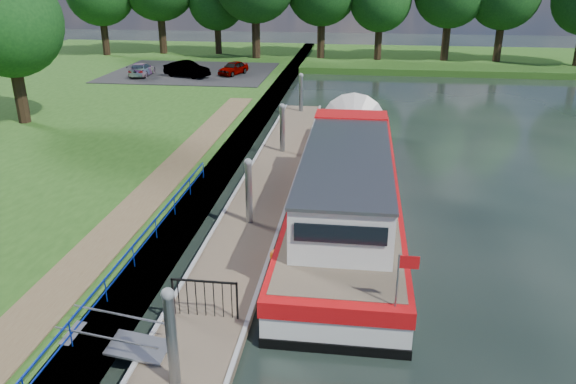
# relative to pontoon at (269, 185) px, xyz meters

# --- Properties ---
(ground) EXTENTS (160.00, 160.00, 0.00)m
(ground) POSITION_rel_pontoon_xyz_m (0.00, -13.00, -0.18)
(ground) COLOR black
(ground) RESTS_ON ground
(bank_edge) EXTENTS (1.10, 90.00, 0.78)m
(bank_edge) POSITION_rel_pontoon_xyz_m (-2.55, 2.00, 0.20)
(bank_edge) COLOR #473D2D
(bank_edge) RESTS_ON ground
(far_bank) EXTENTS (60.00, 18.00, 0.60)m
(far_bank) POSITION_rel_pontoon_xyz_m (12.00, 39.00, 0.12)
(far_bank) COLOR #224B15
(far_bank) RESTS_ON ground
(footpath) EXTENTS (1.60, 40.00, 0.05)m
(footpath) POSITION_rel_pontoon_xyz_m (-4.40, -5.00, 0.62)
(footpath) COLOR brown
(footpath) RESTS_ON riverbank
(carpark) EXTENTS (14.00, 12.00, 0.06)m
(carpark) POSITION_rel_pontoon_xyz_m (-11.00, 25.00, 0.62)
(carpark) COLOR black
(carpark) RESTS_ON riverbank
(blue_fence) EXTENTS (0.04, 18.04, 0.72)m
(blue_fence) POSITION_rel_pontoon_xyz_m (-2.75, -10.00, 1.13)
(blue_fence) COLOR #0C2DBF
(blue_fence) RESTS_ON riverbank
(pontoon) EXTENTS (2.50, 30.00, 0.56)m
(pontoon) POSITION_rel_pontoon_xyz_m (0.00, 0.00, 0.00)
(pontoon) COLOR brown
(pontoon) RESTS_ON ground
(mooring_piles) EXTENTS (0.30, 27.30, 3.55)m
(mooring_piles) POSITION_rel_pontoon_xyz_m (0.00, 0.00, 1.10)
(mooring_piles) COLOR gray
(mooring_piles) RESTS_ON ground
(gangway) EXTENTS (2.58, 1.00, 0.92)m
(gangway) POSITION_rel_pontoon_xyz_m (-1.85, -12.50, 0.44)
(gangway) COLOR #A5A8AD
(gangway) RESTS_ON ground
(gate_panel) EXTENTS (1.85, 0.05, 1.15)m
(gate_panel) POSITION_rel_pontoon_xyz_m (-0.00, -10.80, 0.97)
(gate_panel) COLOR black
(gate_panel) RESTS_ON ground
(barge) EXTENTS (4.36, 21.15, 4.78)m
(barge) POSITION_rel_pontoon_xyz_m (3.60, -1.07, 0.90)
(barge) COLOR black
(barge) RESTS_ON ground
(bank_tree_a) EXTENTS (6.12, 6.12, 9.72)m
(bank_tree_a) POSITION_rel_pontoon_xyz_m (-15.99, 7.08, 6.84)
(bank_tree_a) COLOR #332316
(bank_tree_a) RESTS_ON riverbank
(car_a) EXTENTS (2.41, 3.54, 1.12)m
(car_a) POSITION_rel_pontoon_xyz_m (-7.04, 24.18, 1.21)
(car_a) COLOR #999999
(car_a) RESTS_ON carpark
(car_b) EXTENTS (4.21, 2.67, 1.31)m
(car_b) POSITION_rel_pontoon_xyz_m (-10.66, 22.57, 1.31)
(car_b) COLOR #999999
(car_b) RESTS_ON carpark
(car_c) EXTENTS (1.81, 3.87, 1.09)m
(car_c) POSITION_rel_pontoon_xyz_m (-14.66, 22.60, 1.20)
(car_c) COLOR #999999
(car_c) RESTS_ON carpark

